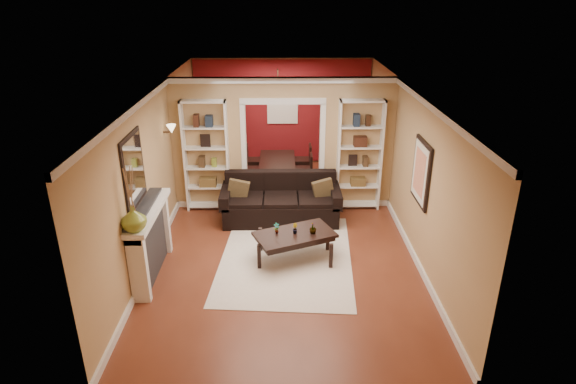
{
  "coord_description": "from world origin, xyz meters",
  "views": [
    {
      "loc": [
        -0.04,
        -8.22,
        4.28
      ],
      "look_at": [
        0.07,
        -0.8,
        1.14
      ],
      "focal_mm": 30.0,
      "sensor_mm": 36.0,
      "label": 1
    }
  ],
  "objects_px": {
    "sofa": "(281,199)",
    "bookshelf_right": "(359,156)",
    "fireplace": "(152,242)",
    "dining_table": "(279,170)",
    "bookshelf_left": "(206,156)",
    "coffee_table": "(295,246)"
  },
  "relations": [
    {
      "from": "bookshelf_right",
      "to": "fireplace",
      "type": "bearing_deg",
      "value": -145.2
    },
    {
      "from": "bookshelf_left",
      "to": "fireplace",
      "type": "xyz_separation_m",
      "value": [
        -0.54,
        -2.53,
        -0.57
      ]
    },
    {
      "from": "bookshelf_left",
      "to": "dining_table",
      "type": "distance_m",
      "value": 2.31
    },
    {
      "from": "bookshelf_right",
      "to": "bookshelf_left",
      "type": "bearing_deg",
      "value": 180.0
    },
    {
      "from": "sofa",
      "to": "bookshelf_right",
      "type": "distance_m",
      "value": 1.84
    },
    {
      "from": "sofa",
      "to": "bookshelf_left",
      "type": "bearing_deg",
      "value": 158.84
    },
    {
      "from": "coffee_table",
      "to": "bookshelf_right",
      "type": "relative_size",
      "value": 0.57
    },
    {
      "from": "sofa",
      "to": "dining_table",
      "type": "relative_size",
      "value": 1.55
    },
    {
      "from": "fireplace",
      "to": "dining_table",
      "type": "height_order",
      "value": "fireplace"
    },
    {
      "from": "fireplace",
      "to": "dining_table",
      "type": "distance_m",
      "value": 4.57
    },
    {
      "from": "coffee_table",
      "to": "sofa",
      "type": "bearing_deg",
      "value": 75.67
    },
    {
      "from": "coffee_table",
      "to": "dining_table",
      "type": "relative_size",
      "value": 0.86
    },
    {
      "from": "sofa",
      "to": "coffee_table",
      "type": "relative_size",
      "value": 1.79
    },
    {
      "from": "bookshelf_right",
      "to": "dining_table",
      "type": "distance_m",
      "value": 2.45
    },
    {
      "from": "sofa",
      "to": "fireplace",
      "type": "xyz_separation_m",
      "value": [
        -2.04,
        -1.95,
        0.12
      ]
    },
    {
      "from": "fireplace",
      "to": "bookshelf_right",
      "type": "bearing_deg",
      "value": 34.8
    },
    {
      "from": "bookshelf_left",
      "to": "sofa",
      "type": "bearing_deg",
      "value": -21.16
    },
    {
      "from": "sofa",
      "to": "fireplace",
      "type": "relative_size",
      "value": 1.38
    },
    {
      "from": "sofa",
      "to": "dining_table",
      "type": "distance_m",
      "value": 2.16
    },
    {
      "from": "fireplace",
      "to": "coffee_table",
      "type": "bearing_deg",
      "value": 10.87
    },
    {
      "from": "bookshelf_left",
      "to": "dining_table",
      "type": "relative_size",
      "value": 1.52
    },
    {
      "from": "bookshelf_right",
      "to": "fireplace",
      "type": "xyz_separation_m",
      "value": [
        -3.64,
        -2.53,
        -0.57
      ]
    }
  ]
}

